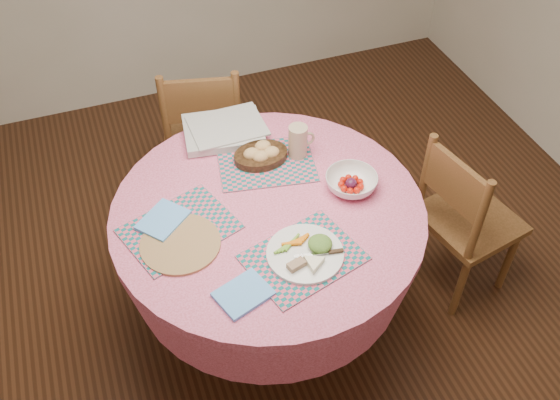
{
  "coord_description": "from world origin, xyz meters",
  "views": [
    {
      "loc": [
        -0.55,
        -1.61,
        2.5
      ],
      "look_at": [
        0.05,
        0.0,
        0.78
      ],
      "focal_mm": 40.0,
      "sensor_mm": 36.0,
      "label": 1
    }
  ],
  "objects_px": {
    "wicker_trivet": "(180,244)",
    "dinner_plate": "(307,253)",
    "chair_back": "(204,132)",
    "fruit_bowl": "(351,183)",
    "bread_bowl": "(261,154)",
    "latte_mug": "(298,141)",
    "chair_right": "(463,218)",
    "dining_table": "(269,241)"
  },
  "relations": [
    {
      "from": "chair_back",
      "to": "fruit_bowl",
      "type": "bearing_deg",
      "value": 127.17
    },
    {
      "from": "latte_mug",
      "to": "bread_bowl",
      "type": "bearing_deg",
      "value": 171.16
    },
    {
      "from": "latte_mug",
      "to": "dinner_plate",
      "type": "bearing_deg",
      "value": -108.02
    },
    {
      "from": "latte_mug",
      "to": "wicker_trivet",
      "type": "bearing_deg",
      "value": -151.62
    },
    {
      "from": "dining_table",
      "to": "chair_back",
      "type": "distance_m",
      "value": 0.9
    },
    {
      "from": "chair_right",
      "to": "wicker_trivet",
      "type": "distance_m",
      "value": 1.3
    },
    {
      "from": "chair_right",
      "to": "fruit_bowl",
      "type": "relative_size",
      "value": 3.72
    },
    {
      "from": "dinner_plate",
      "to": "latte_mug",
      "type": "distance_m",
      "value": 0.56
    },
    {
      "from": "chair_back",
      "to": "wicker_trivet",
      "type": "distance_m",
      "value": 1.05
    },
    {
      "from": "latte_mug",
      "to": "chair_right",
      "type": "bearing_deg",
      "value": -26.98
    },
    {
      "from": "chair_right",
      "to": "bread_bowl",
      "type": "bearing_deg",
      "value": 54.93
    },
    {
      "from": "chair_back",
      "to": "latte_mug",
      "type": "xyz_separation_m",
      "value": [
        0.26,
        -0.64,
        0.36
      ]
    },
    {
      "from": "dinner_plate",
      "to": "fruit_bowl",
      "type": "distance_m",
      "value": 0.4
    },
    {
      "from": "chair_right",
      "to": "fruit_bowl",
      "type": "xyz_separation_m",
      "value": [
        -0.55,
        0.08,
        0.33
      ]
    },
    {
      "from": "dining_table",
      "to": "dinner_plate",
      "type": "height_order",
      "value": "dinner_plate"
    },
    {
      "from": "chair_right",
      "to": "latte_mug",
      "type": "xyz_separation_m",
      "value": [
        -0.67,
        0.34,
        0.38
      ]
    },
    {
      "from": "chair_right",
      "to": "wicker_trivet",
      "type": "relative_size",
      "value": 2.9
    },
    {
      "from": "latte_mug",
      "to": "fruit_bowl",
      "type": "relative_size",
      "value": 0.62
    },
    {
      "from": "chair_back",
      "to": "dinner_plate",
      "type": "relative_size",
      "value": 3.2
    },
    {
      "from": "chair_back",
      "to": "bread_bowl",
      "type": "height_order",
      "value": "chair_back"
    },
    {
      "from": "dinner_plate",
      "to": "latte_mug",
      "type": "xyz_separation_m",
      "value": [
        0.17,
        0.53,
        0.06
      ]
    },
    {
      "from": "bread_bowl",
      "to": "dinner_plate",
      "type": "bearing_deg",
      "value": -91.61
    },
    {
      "from": "bread_bowl",
      "to": "wicker_trivet",
      "type": "bearing_deg",
      "value": -141.57
    },
    {
      "from": "dining_table",
      "to": "wicker_trivet",
      "type": "relative_size",
      "value": 4.13
    },
    {
      "from": "dining_table",
      "to": "chair_back",
      "type": "bearing_deg",
      "value": 92.42
    },
    {
      "from": "chair_right",
      "to": "latte_mug",
      "type": "bearing_deg",
      "value": 51.79
    },
    {
      "from": "wicker_trivet",
      "to": "dinner_plate",
      "type": "bearing_deg",
      "value": -27.05
    },
    {
      "from": "chair_back",
      "to": "dinner_plate",
      "type": "xyz_separation_m",
      "value": [
        0.09,
        -1.17,
        0.3
      ]
    },
    {
      "from": "wicker_trivet",
      "to": "dinner_plate",
      "type": "xyz_separation_m",
      "value": [
        0.42,
        -0.21,
        0.02
      ]
    },
    {
      "from": "dining_table",
      "to": "chair_right",
      "type": "distance_m",
      "value": 0.91
    },
    {
      "from": "dining_table",
      "to": "dinner_plate",
      "type": "bearing_deg",
      "value": -79.34
    },
    {
      "from": "chair_back",
      "to": "latte_mug",
      "type": "distance_m",
      "value": 0.78
    },
    {
      "from": "dining_table",
      "to": "chair_back",
      "type": "height_order",
      "value": "chair_back"
    },
    {
      "from": "bread_bowl",
      "to": "chair_back",
      "type": "bearing_deg",
      "value": 99.8
    },
    {
      "from": "chair_back",
      "to": "bread_bowl",
      "type": "relative_size",
      "value": 3.93
    },
    {
      "from": "dinner_plate",
      "to": "chair_right",
      "type": "bearing_deg",
      "value": 12.71
    },
    {
      "from": "dining_table",
      "to": "bread_bowl",
      "type": "height_order",
      "value": "bread_bowl"
    },
    {
      "from": "chair_back",
      "to": "chair_right",
      "type": "bearing_deg",
      "value": 147.54
    },
    {
      "from": "wicker_trivet",
      "to": "bread_bowl",
      "type": "height_order",
      "value": "bread_bowl"
    },
    {
      "from": "fruit_bowl",
      "to": "latte_mug",
      "type": "bearing_deg",
      "value": 115.38
    },
    {
      "from": "fruit_bowl",
      "to": "chair_right",
      "type": "bearing_deg",
      "value": -8.25
    },
    {
      "from": "dining_table",
      "to": "latte_mug",
      "type": "xyz_separation_m",
      "value": [
        0.23,
        0.26,
        0.27
      ]
    }
  ]
}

